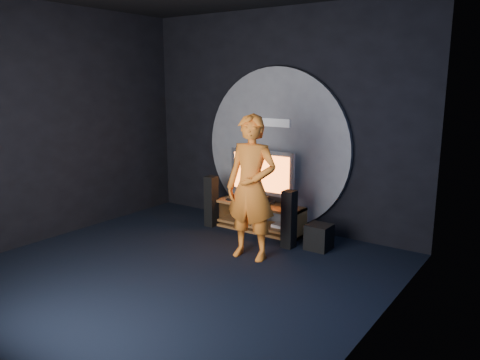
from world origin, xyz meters
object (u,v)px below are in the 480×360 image
object	(u,v)px
media_console	(259,219)
tower_speaker_left	(211,201)
subwoofer	(319,237)
tv	(262,174)
tower_speaker_right	(289,219)
player	(251,188)

from	to	relation	value
media_console	tower_speaker_left	bearing A→B (deg)	-162.04
media_console	subwoofer	xyz separation A→B (m)	(1.17, -0.23, -0.01)
tv	subwoofer	world-z (taller)	tv
media_console	subwoofer	size ratio (longest dim) A/B	4.09
tv	subwoofer	distance (m)	1.41
tv	tower_speaker_right	xyz separation A→B (m)	(0.78, -0.48, -0.49)
media_console	tv	size ratio (longest dim) A/B	1.30
tower_speaker_right	player	distance (m)	0.88
media_console	player	distance (m)	1.42
tv	subwoofer	size ratio (longest dim) A/B	3.16
tower_speaker_right	subwoofer	size ratio (longest dim) A/B	2.31
tower_speaker_right	subwoofer	bearing A→B (deg)	25.55
subwoofer	player	bearing A→B (deg)	-127.36
tv	tower_speaker_left	bearing A→B (deg)	-157.55
tower_speaker_left	player	bearing A→B (deg)	-30.96
tv	player	bearing A→B (deg)	-63.98
tower_speaker_left	subwoofer	size ratio (longest dim) A/B	2.31
tv	player	world-z (taller)	player
tv	media_console	bearing A→B (deg)	-84.29
tower_speaker_left	tower_speaker_right	bearing A→B (deg)	-5.91
media_console	tower_speaker_right	distance (m)	0.91
subwoofer	player	xyz separation A→B (m)	(-0.63, -0.82, 0.80)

